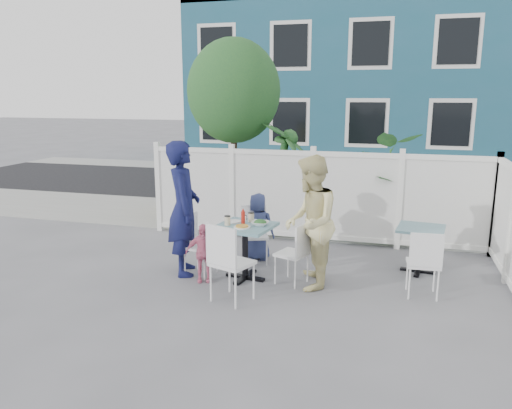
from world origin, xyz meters
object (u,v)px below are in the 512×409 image
(chair_back, at_px, (254,229))
(toddler, at_px, (203,253))
(main_table, at_px, (245,237))
(chair_left, at_px, (196,240))
(spare_table, at_px, (420,238))
(woman, at_px, (310,222))
(chair_right, at_px, (297,249))
(utility_cabinet, at_px, (192,185))
(boy, at_px, (258,227))
(man, at_px, (184,208))
(chair_near, at_px, (228,258))

(chair_back, relative_size, toddler, 1.06)
(main_table, height_order, chair_back, chair_back)
(chair_left, bearing_deg, spare_table, 117.45)
(spare_table, height_order, chair_back, chair_back)
(main_table, relative_size, spare_table, 1.18)
(chair_back, height_order, woman, woman)
(chair_back, bearing_deg, main_table, 75.00)
(main_table, relative_size, chair_right, 0.99)
(chair_back, bearing_deg, chair_right, 114.68)
(utility_cabinet, distance_m, woman, 4.86)
(boy, bearing_deg, chair_back, 69.12)
(main_table, relative_size, woman, 0.48)
(boy, bearing_deg, main_table, 91.16)
(utility_cabinet, bearing_deg, spare_table, -27.05)
(utility_cabinet, distance_m, chair_back, 3.59)
(spare_table, bearing_deg, chair_left, -163.15)
(chair_right, xyz_separation_m, woman, (0.18, -0.03, 0.39))
(main_table, bearing_deg, boy, 93.63)
(main_table, bearing_deg, utility_cabinet, 122.44)
(main_table, height_order, spare_table, main_table)
(toddler, bearing_deg, utility_cabinet, 93.91)
(boy, bearing_deg, utility_cabinet, -53.19)
(chair_back, bearing_deg, toddler, 45.04)
(man, bearing_deg, chair_near, -154.63)
(chair_back, xyz_separation_m, toddler, (-0.44, -1.02, -0.09))
(utility_cabinet, relative_size, spare_table, 1.63)
(woman, bearing_deg, chair_left, -98.44)
(chair_near, relative_size, toddler, 1.23)
(toddler, bearing_deg, chair_near, -67.31)
(chair_near, distance_m, woman, 1.23)
(chair_back, bearing_deg, utility_cabinet, -73.58)
(toddler, bearing_deg, chair_back, 45.89)
(main_table, height_order, woman, woman)
(chair_left, distance_m, chair_back, 1.01)
(woman, bearing_deg, boy, -140.82)
(utility_cabinet, xyz_separation_m, main_table, (2.29, -3.60, 0.02))
(main_table, relative_size, boy, 0.81)
(main_table, height_order, chair_right, chair_right)
(chair_back, relative_size, man, 0.45)
(toddler, bearing_deg, man, 125.49)
(spare_table, height_order, toddler, toddler)
(chair_left, bearing_deg, boy, 153.22)
(chair_back, xyz_separation_m, man, (-0.82, -0.77, 0.45))
(chair_right, relative_size, toddler, 1.04)
(man, bearing_deg, toddler, -146.39)
(chair_left, height_order, man, man)
(spare_table, distance_m, boy, 2.42)
(spare_table, distance_m, chair_back, 2.45)
(chair_right, height_order, chair_back, chair_back)
(spare_table, xyz_separation_m, chair_left, (-3.09, -0.94, -0.01))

